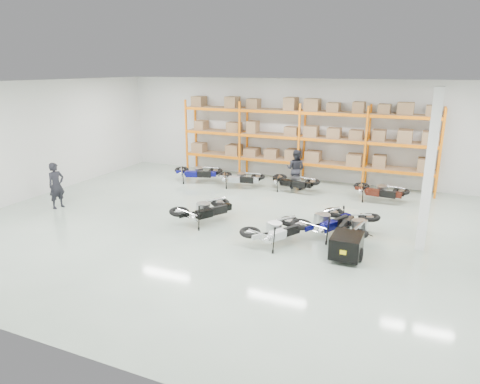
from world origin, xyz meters
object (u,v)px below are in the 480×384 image
at_px(moto_black_far_left, 204,206).
at_px(moto_back_a, 197,169).
at_px(moto_blue_centre, 325,217).
at_px(moto_back_d, 380,188).
at_px(trailer, 346,246).
at_px(moto_touring_right, 356,221).
at_px(moto_silver_left, 276,226).
at_px(moto_back_c, 294,178).
at_px(person_left, 56,185).
at_px(moto_back_b, 240,175).
at_px(person_back, 296,169).

relative_size(moto_black_far_left, moto_back_a, 1.02).
bearing_deg(moto_blue_centre, moto_back_d, -79.96).
xyz_separation_m(moto_back_a, moto_back_d, (7.83, 0.20, -0.02)).
relative_size(trailer, moto_back_d, 0.91).
height_order(moto_touring_right, moto_back_d, moto_touring_right).
distance_m(moto_silver_left, moto_touring_right, 2.47).
height_order(moto_silver_left, trailer, moto_silver_left).
relative_size(moto_blue_centre, moto_back_c, 1.08).
relative_size(moto_silver_left, moto_back_c, 1.02).
relative_size(moto_silver_left, moto_touring_right, 0.99).
distance_m(moto_blue_centre, person_left, 9.64).
relative_size(moto_back_c, person_left, 1.07).
distance_m(moto_black_far_left, moto_back_c, 5.06).
bearing_deg(moto_back_a, moto_black_far_left, -164.13).
distance_m(moto_blue_centre, moto_back_b, 6.09).
height_order(moto_silver_left, moto_black_far_left, moto_black_far_left).
height_order(moto_blue_centre, moto_back_d, moto_blue_centre).
bearing_deg(moto_touring_right, moto_back_d, 92.63).
relative_size(moto_back_a, person_back, 1.13).
xyz_separation_m(moto_blue_centre, moto_back_d, (1.15, 4.28, -0.04)).
xyz_separation_m(moto_touring_right, moto_back_d, (0.23, 4.16, -0.02)).
xyz_separation_m(moto_silver_left, moto_back_d, (2.30, 5.49, -0.01)).
distance_m(moto_touring_right, trailer, 1.61).
height_order(moto_blue_centre, moto_silver_left, moto_blue_centre).
distance_m(moto_touring_right, moto_back_a, 8.57).
height_order(moto_back_c, person_left, person_left).
relative_size(moto_touring_right, moto_back_a, 0.99).
bearing_deg(person_left, moto_back_b, -31.97).
relative_size(moto_blue_centre, moto_silver_left, 1.06).
distance_m(moto_back_a, moto_back_c, 4.42).
distance_m(trailer, person_back, 7.09).
distance_m(moto_black_far_left, trailer, 4.93).
distance_m(moto_silver_left, moto_back_d, 5.96).
relative_size(trailer, person_back, 0.98).
xyz_separation_m(moto_back_d, person_left, (-10.71, -5.50, 0.29)).
relative_size(moto_blue_centre, trailer, 1.18).
relative_size(moto_blue_centre, moto_back_a, 1.03).
bearing_deg(moto_silver_left, trailer, -157.38).
height_order(trailer, moto_back_d, moto_back_d).
xyz_separation_m(moto_silver_left, person_left, (-8.41, -0.00, 0.28)).
bearing_deg(moto_back_b, moto_touring_right, -134.75).
distance_m(moto_black_far_left, moto_back_b, 4.56).
xyz_separation_m(moto_touring_right, moto_back_a, (-7.61, 3.96, 0.01)).
bearing_deg(moto_back_c, person_back, 16.71).
bearing_deg(person_left, moto_silver_left, -78.38).
height_order(trailer, person_left, person_left).
distance_m(moto_back_a, person_left, 6.03).
xyz_separation_m(moto_black_far_left, trailer, (4.82, -1.00, -0.19)).
height_order(moto_blue_centre, moto_back_a, moto_blue_centre).
relative_size(trailer, moto_back_c, 0.91).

